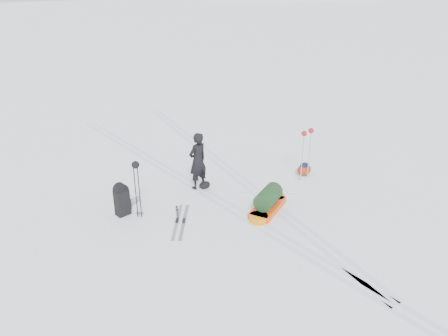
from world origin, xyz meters
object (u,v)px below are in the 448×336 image
Objects in this scene: skier at (198,161)px; expedition_rucksack at (123,199)px; ski_poles_black at (136,172)px; pulk_sled at (268,202)px.

skier is 1.90× the size of expedition_rucksack.
expedition_rucksack is 0.97m from ski_poles_black.
skier is at bearing 0.91° from ski_poles_black.
skier is 2.37m from expedition_rucksack.
ski_poles_black is (-2.86, 1.59, 1.01)m from pulk_sled.
skier is 2.20m from ski_poles_black.
ski_poles_black is at bearing -67.57° from expedition_rucksack.
expedition_rucksack is at bearing 119.76° from pulk_sled.
pulk_sled is (0.77, -2.16, -0.58)m from skier.
skier is 0.98× the size of pulk_sled.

